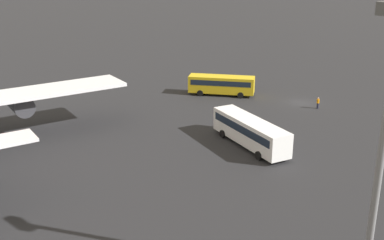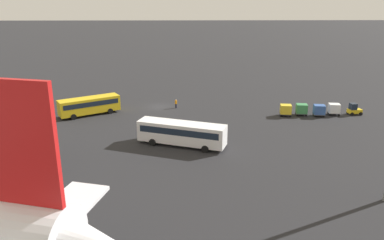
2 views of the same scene
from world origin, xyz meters
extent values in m
plane|color=#232326|center=(0.00, 0.00, 0.00)|extent=(600.00, 600.00, 0.00)
cube|color=silver|center=(18.04, 33.74, 5.53)|extent=(10.73, 21.08, 0.44)
cylinder|color=#38383D|center=(20.10, 36.34, 4.02)|extent=(5.78, 3.86, 2.59)
cube|color=gold|center=(12.17, 4.97, 1.81)|extent=(10.63, 7.91, 2.71)
cube|color=#192333|center=(12.17, 4.97, 2.28)|extent=(9.92, 7.50, 0.87)
cylinder|color=black|center=(14.28, 7.92, 0.50)|extent=(1.01, 0.77, 1.00)
cylinder|color=black|center=(15.77, 5.44, 0.50)|extent=(1.01, 0.77, 1.00)
cylinder|color=black|center=(8.57, 4.50, 0.50)|extent=(1.01, 0.77, 1.00)
cylinder|color=black|center=(10.06, 2.01, 0.50)|extent=(1.01, 0.77, 1.00)
cube|color=white|center=(-4.52, 20.14, 1.91)|extent=(12.88, 7.00, 2.92)
cube|color=#192333|center=(-4.52, 20.14, 2.42)|extent=(11.94, 6.69, 0.93)
cylinder|color=black|center=(-0.32, 20.19, 0.50)|extent=(1.04, 0.62, 1.00)
cylinder|color=black|center=(-1.33, 17.41, 0.50)|extent=(1.04, 0.62, 1.00)
cylinder|color=black|center=(-7.70, 22.87, 0.50)|extent=(1.04, 0.62, 1.00)
cylinder|color=black|center=(-8.72, 20.09, 0.50)|extent=(1.04, 0.62, 1.00)
cylinder|color=#1E1E2D|center=(-3.32, 0.97, 0.42)|extent=(0.32, 0.32, 0.85)
cylinder|color=orange|center=(-3.32, 0.97, 1.18)|extent=(0.38, 0.38, 0.65)
sphere|color=tan|center=(-3.32, 0.97, 1.62)|extent=(0.24, 0.24, 0.24)
cylinder|color=slate|center=(-25.82, 36.00, 9.34)|extent=(0.50, 0.50, 18.68)
camera|label=1|loc=(-35.89, 65.09, 22.12)|focal=45.00mm
camera|label=2|loc=(-4.98, 70.08, 20.09)|focal=35.00mm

